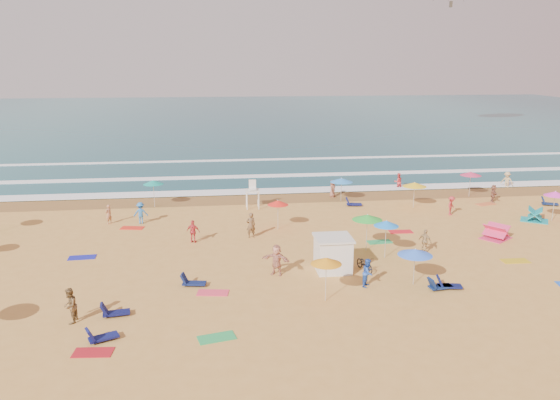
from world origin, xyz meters
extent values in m
plane|color=gold|center=(0.00, 0.00, 0.00)|extent=(220.00, 220.00, 0.00)
cube|color=#0C4756|center=(0.00, 84.00, 0.00)|extent=(220.00, 140.00, 0.18)
plane|color=olive|center=(0.00, 12.50, 0.01)|extent=(220.00, 220.00, 0.00)
cube|color=white|center=(0.00, 15.00, 0.10)|extent=(200.00, 2.20, 0.05)
cube|color=white|center=(0.00, 22.00, 0.10)|extent=(200.00, 1.60, 0.05)
cube|color=white|center=(0.00, 32.00, 0.10)|extent=(200.00, 1.20, 0.05)
cube|color=silver|center=(0.58, -5.52, 1.00)|extent=(2.00, 2.00, 2.00)
cube|color=silver|center=(0.58, -5.52, 2.06)|extent=(2.20, 2.20, 0.12)
imported|color=black|center=(2.48, -5.82, 0.45)|extent=(1.05, 1.82, 0.90)
cone|color=yellow|center=(10.54, 7.72, 2.06)|extent=(2.01, 2.01, 0.35)
cone|color=orange|center=(-0.71, -9.68, 2.24)|extent=(1.62, 1.62, 0.35)
cone|color=#376FF7|center=(4.67, -8.17, 1.94)|extent=(1.94, 1.94, 0.35)
cone|color=#3189E0|center=(4.91, 10.81, 1.92)|extent=(2.02, 2.02, 0.35)
cone|color=#129988|center=(-11.56, 10.67, 2.20)|extent=(1.73, 1.73, 0.35)
cone|color=red|center=(-1.73, 3.06, 2.07)|extent=(1.55, 1.55, 0.35)
cone|color=green|center=(3.57, -2.30, 2.30)|extent=(1.99, 1.99, 0.35)
cone|color=#FE38CA|center=(20.00, 2.57, 2.24)|extent=(1.68, 1.68, 0.35)
cone|color=#1D84F8|center=(4.39, -3.78, 2.31)|extent=(1.58, 1.58, 0.35)
cone|color=#D42F5A|center=(17.13, 10.98, 2.17)|extent=(1.92, 1.92, 0.35)
cube|color=#101452|center=(-11.53, -12.63, 0.17)|extent=(1.42, 1.04, 0.34)
cube|color=#0E1046|center=(-11.36, -10.18, 0.17)|extent=(1.37, 0.75, 0.34)
cube|color=#0F1A4C|center=(-7.64, -6.91, 0.17)|extent=(1.37, 0.75, 0.34)
cube|color=#0D1345|center=(6.45, -9.01, 0.17)|extent=(1.38, 0.80, 0.34)
cube|color=navy|center=(5.92, -9.05, 0.17)|extent=(1.37, 0.76, 0.34)
cube|color=#0F204E|center=(22.66, 7.00, 0.17)|extent=(1.42, 1.03, 0.34)
cube|color=#101553|center=(5.64, 8.91, 0.17)|extent=(1.38, 0.78, 0.34)
cube|color=#AF151F|center=(-11.80, -13.66, 0.01)|extent=(1.77, 1.01, 0.03)
cube|color=#1A1DA6|center=(-14.95, -1.44, 0.01)|extent=(1.75, 0.96, 0.03)
cube|color=green|center=(-6.45, -13.00, 0.01)|extent=(1.85, 1.23, 0.03)
cube|color=red|center=(-12.63, 4.66, 0.01)|extent=(1.83, 1.16, 0.03)
cube|color=#F63956|center=(-6.61, -7.98, 0.01)|extent=(1.81, 1.11, 0.03)
cube|color=red|center=(7.22, 1.32, 0.01)|extent=(1.74, 0.94, 0.03)
cube|color=green|center=(4.97, -0.76, 0.01)|extent=(1.76, 0.98, 0.03)
cube|color=gold|center=(12.39, -5.42, 0.01)|extent=(1.73, 0.91, 0.03)
cube|color=#DB6533|center=(17.30, 8.11, 0.01)|extent=(1.87, 1.29, 0.03)
imported|color=tan|center=(22.46, 13.95, 0.68)|extent=(1.34, 1.33, 1.86)
imported|color=blue|center=(2.03, -8.08, 0.81)|extent=(0.95, 0.99, 1.61)
imported|color=#BB2E31|center=(12.79, 5.20, 0.79)|extent=(1.11, 1.15, 1.57)
imported|color=tan|center=(-2.86, -5.81, 0.94)|extent=(1.78, 1.34, 1.87)
imported|color=#925943|center=(18.30, 8.77, 0.79)|extent=(0.82, 1.53, 1.58)
imported|color=#286FBB|center=(-12.10, 5.84, 0.85)|extent=(1.13, 0.70, 1.69)
imported|color=red|center=(11.70, 15.15, 0.63)|extent=(0.90, 0.73, 1.75)
imported|color=brown|center=(-3.87, 1.38, 0.91)|extent=(0.74, 0.56, 1.83)
imported|color=brown|center=(-13.42, -10.63, 0.88)|extent=(0.73, 0.90, 1.76)
imported|color=#9D5E48|center=(4.44, 12.30, 0.80)|extent=(0.85, 0.94, 1.61)
imported|color=#B87955|center=(-14.57, 6.08, 0.76)|extent=(0.63, 0.66, 1.52)
imported|color=red|center=(-7.92, 0.74, 0.80)|extent=(1.01, 0.65, 1.61)
imported|color=tan|center=(7.29, -3.16, 0.79)|extent=(0.86, 0.98, 1.59)
cube|color=#3F3326|center=(30.03, 47.92, 20.51)|extent=(0.40, 0.30, 0.90)
camera|label=1|loc=(-6.30, -35.76, 12.34)|focal=35.00mm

